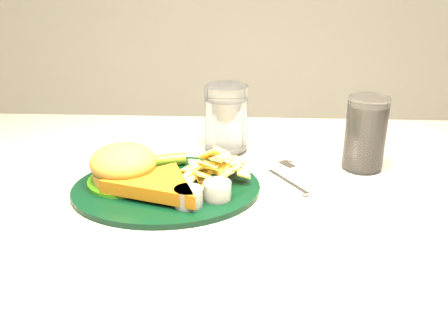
% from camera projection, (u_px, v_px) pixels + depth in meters
% --- Properties ---
extents(dinner_plate, '(0.35, 0.30, 0.07)m').
position_uv_depth(dinner_plate, '(166.00, 172.00, 0.82)').
color(dinner_plate, black).
rests_on(dinner_plate, table).
extents(water_glass, '(0.11, 0.11, 0.13)m').
position_uv_depth(water_glass, '(226.00, 119.00, 0.98)').
color(water_glass, white).
rests_on(water_glass, table).
extents(cola_glass, '(0.10, 0.10, 0.14)m').
position_uv_depth(cola_glass, '(365.00, 134.00, 0.90)').
color(cola_glass, black).
rests_on(cola_glass, table).
extents(fork_napkin, '(0.17, 0.18, 0.01)m').
position_uv_depth(fork_napkin, '(287.00, 180.00, 0.87)').
color(fork_napkin, white).
rests_on(fork_napkin, table).
extents(spoon, '(0.10, 0.14, 0.01)m').
position_uv_depth(spoon, '(138.00, 184.00, 0.85)').
color(spoon, silver).
rests_on(spoon, table).
extents(wrapped_straw, '(0.20, 0.08, 0.01)m').
position_uv_depth(wrapped_straw, '(242.00, 159.00, 0.96)').
color(wrapped_straw, silver).
rests_on(wrapped_straw, table).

